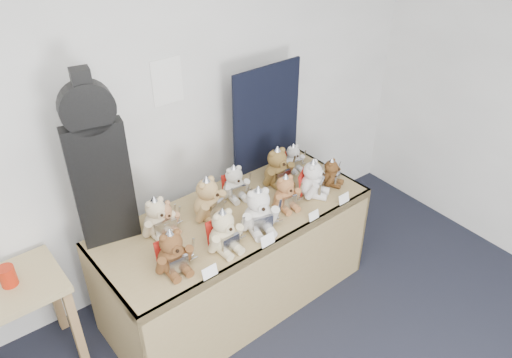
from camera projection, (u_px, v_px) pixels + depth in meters
room_shell at (167, 82)px, 3.13m from camera, size 6.00×6.00×6.00m
display_table at (242, 240)px, 3.26m from camera, size 1.85×0.84×0.76m
guitar_case at (98, 164)px, 2.74m from camera, size 0.34×0.15×1.07m
navy_board at (267, 118)px, 3.52m from camera, size 0.58×0.04×0.77m
red_cup at (8, 276)px, 2.76m from camera, size 0.09×0.09×0.12m
teddy_front_far_left at (173, 253)px, 2.73m from camera, size 0.24×0.20×0.30m
teddy_front_left at (224, 232)px, 2.88m from camera, size 0.25×0.21×0.31m
teddy_front_centre at (259, 212)px, 3.02m from camera, size 0.27×0.25×0.33m
teddy_front_right at (286, 193)px, 3.23m from camera, size 0.22×0.18×0.27m
teddy_front_far_right at (313, 180)px, 3.34m from camera, size 0.24×0.24×0.29m
teddy_front_end at (331, 173)px, 3.46m from camera, size 0.18×0.18×0.22m
teddy_back_left at (157, 218)px, 3.00m from camera, size 0.24×0.20×0.29m
teddy_back_centre_left at (209, 200)px, 3.13m from camera, size 0.27×0.25×0.32m
teddy_back_centre_right at (235, 184)px, 3.32m from camera, size 0.22×0.19×0.27m
teddy_back_right at (278, 168)px, 3.45m from camera, size 0.25×0.20×0.31m
teddy_back_end at (293, 159)px, 3.63m from camera, size 0.18×0.16×0.23m
teddy_back_far_left at (165, 218)px, 3.02m from camera, size 0.20×0.17×0.24m
entry_card_a at (210, 272)px, 2.73m from camera, size 0.10×0.02×0.07m
entry_card_b at (268, 240)px, 2.95m from camera, size 0.10×0.03×0.07m
entry_card_c at (314, 215)px, 3.16m from camera, size 0.08×0.02×0.06m
entry_card_d at (344, 198)px, 3.30m from camera, size 0.09×0.02×0.07m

